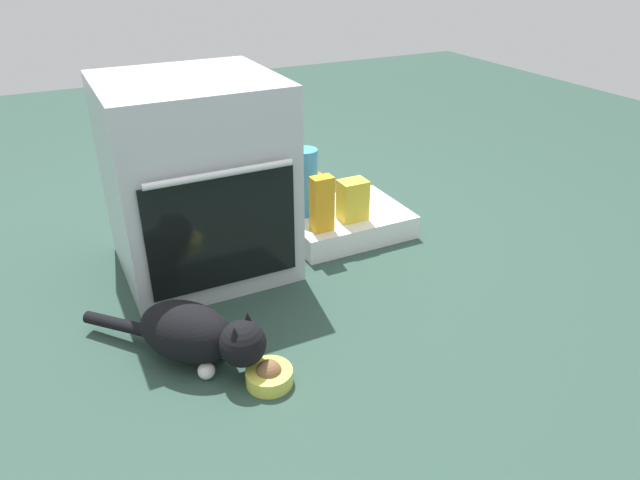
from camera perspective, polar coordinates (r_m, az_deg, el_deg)
The scene contains 9 objects.
ground at distance 2.05m, azimuth -8.04°, elevation -8.69°, with size 8.00×8.00×0.00m, color #284238.
oven at distance 2.28m, azimuth -12.11°, elevation 5.97°, with size 0.64×0.65×0.77m.
pantry_cabinet at distance 2.64m, azimuth 2.45°, elevation 1.84°, with size 0.54×0.41×0.11m, color white.
food_bowl at distance 1.81m, azimuth -5.05°, elevation -13.19°, with size 0.15×0.15×0.08m.
cat at distance 1.86m, azimuth -12.18°, elevation -9.08°, with size 0.49×0.55×0.21m.
sauce_jar at distance 2.67m, azimuth -0.65°, elevation 5.15°, with size 0.08×0.08×0.14m, color #D16023.
water_bottle at distance 2.53m, azimuth -1.48°, elevation 5.74°, with size 0.11×0.11×0.30m, color #388CD1.
juice_carton at distance 2.39m, azimuth 0.19°, elevation 3.59°, with size 0.09×0.06×0.24m, color orange.
snack_bag at distance 2.51m, azimuth 3.25°, elevation 3.97°, with size 0.12×0.09×0.18m, color yellow.
Camera 1 is at (-0.47, -1.58, 1.22)m, focal length 32.31 mm.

